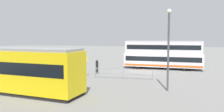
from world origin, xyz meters
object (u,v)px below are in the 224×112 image
(pedestrian_near_railing, at_px, (97,65))
(info_sign, at_px, (83,62))
(street_lamp, at_px, (168,43))
(tram_yellow, at_px, (3,68))
(double_decker_bus, at_px, (163,55))

(pedestrian_near_railing, xyz_separation_m, info_sign, (0.75, 2.49, 0.63))
(street_lamp, bearing_deg, pedestrian_near_railing, -39.15)
(pedestrian_near_railing, relative_size, street_lamp, 0.27)
(tram_yellow, height_order, street_lamp, street_lamp)
(info_sign, bearing_deg, tram_yellow, 61.76)
(tram_yellow, height_order, info_sign, tram_yellow)
(double_decker_bus, bearing_deg, street_lamp, 93.03)
(double_decker_bus, xyz_separation_m, street_lamp, (-0.67, 12.65, 1.87))
(street_lamp, bearing_deg, info_sign, -25.04)
(double_decker_bus, height_order, info_sign, double_decker_bus)
(street_lamp, bearing_deg, tram_yellow, 13.78)
(tram_yellow, bearing_deg, info_sign, -118.24)
(tram_yellow, xyz_separation_m, pedestrian_near_railing, (-4.69, -9.82, -0.80))
(pedestrian_near_railing, xyz_separation_m, street_lamp, (-8.18, 6.66, 2.83))
(info_sign, bearing_deg, double_decker_bus, -134.29)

